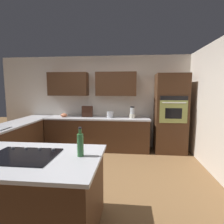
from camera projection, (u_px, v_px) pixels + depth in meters
ground_plane at (86, 180)px, 3.36m from camera, size 14.00×14.00×0.00m
wall_back at (100, 98)px, 5.21m from camera, size 6.00×0.44×2.60m
wall_left at (223, 110)px, 3.25m from camera, size 0.10×4.00×2.60m
lower_cabinets_back at (98, 134)px, 5.01m from camera, size 2.80×0.60×0.86m
countertop_back at (97, 118)px, 4.95m from camera, size 2.84×0.64×0.04m
lower_cabinets_side at (12, 145)px, 4.03m from camera, size 0.60×2.90×0.86m
countertop_side at (11, 125)px, 3.97m from camera, size 0.64×2.94×0.04m
island_base at (25, 195)px, 2.13m from camera, size 1.72×0.99×0.86m
island_top at (23, 158)px, 2.07m from camera, size 1.80×1.07×0.04m
wall_oven at (171, 114)px, 4.74m from camera, size 0.80×0.66×2.07m
cooktop at (23, 156)px, 2.07m from camera, size 0.76×0.56×0.03m
blender at (132, 113)px, 4.85m from camera, size 0.15×0.15×0.31m
mixing_bowl at (64, 115)px, 5.05m from camera, size 0.18×0.18×0.10m
spice_rack at (87, 111)px, 5.04m from camera, size 0.29×0.11×0.31m
kettle at (110, 115)px, 4.92m from camera, size 0.18×0.18×0.17m
second_bottle at (80, 144)px, 2.07m from camera, size 0.07×0.07×0.34m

